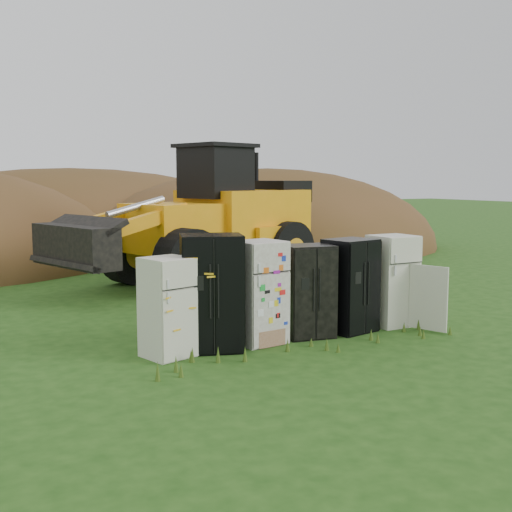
{
  "coord_description": "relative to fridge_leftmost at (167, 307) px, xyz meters",
  "views": [
    {
      "loc": [
        -5.87,
        -9.63,
        2.86
      ],
      "look_at": [
        0.35,
        2.0,
        1.27
      ],
      "focal_mm": 45.0,
      "sensor_mm": 36.0,
      "label": 1
    }
  ],
  "objects": [
    {
      "name": "ground",
      "position": [
        2.36,
        0.04,
        -0.81
      ],
      "size": [
        120.0,
        120.0,
        0.0
      ],
      "primitive_type": "plane",
      "color": "#1E4512",
      "rests_on": "ground"
    },
    {
      "name": "fridge_black_side",
      "position": [
        0.81,
        0.05,
        0.16
      ],
      "size": [
        1.22,
        1.08,
        1.94
      ],
      "primitive_type": null,
      "rotation": [
        0.0,
        0.0,
        -0.33
      ],
      "color": "black",
      "rests_on": "ground"
    },
    {
      "name": "dirt_mound_back",
      "position": [
        2.45,
        18.37,
        -0.81
      ],
      "size": [
        19.75,
        13.17,
        6.62
      ],
      "primitive_type": "ellipsoid",
      "color": "#4C3718",
      "rests_on": "ground"
    },
    {
      "name": "fridge_open_door",
      "position": [
        4.67,
        0.06,
        0.08
      ],
      "size": [
        0.81,
        0.75,
        1.77
      ],
      "primitive_type": null,
      "rotation": [
        0.0,
        0.0,
        0.01
      ],
      "color": "beige",
      "rests_on": "ground"
    },
    {
      "name": "fridge_leftmost",
      "position": [
        0.0,
        0.0,
        0.0
      ],
      "size": [
        0.87,
        0.85,
        1.62
      ],
      "primitive_type": null,
      "rotation": [
        0.0,
        0.0,
        0.27
      ],
      "color": "beige",
      "rests_on": "ground"
    },
    {
      "name": "fridge_dark_mid",
      "position": [
        2.72,
        0.06,
        0.03
      ],
      "size": [
        0.96,
        0.83,
        1.68
      ],
      "primitive_type": null,
      "rotation": [
        0.0,
        0.0,
        -0.17
      ],
      "color": "black",
      "rests_on": "ground"
    },
    {
      "name": "dirt_mound_right",
      "position": [
        8.99,
        12.82,
        -0.81
      ],
      "size": [
        15.02,
        11.01,
        6.53
      ],
      "primitive_type": "ellipsoid",
      "color": "#4C3718",
      "rests_on": "ground"
    },
    {
      "name": "wheel_loader",
      "position": [
        3.02,
        6.43,
        1.1
      ],
      "size": [
        8.46,
        5.35,
        3.81
      ],
      "primitive_type": null,
      "rotation": [
        0.0,
        0.0,
        0.3
      ],
      "color": "orange",
      "rests_on": "ground"
    },
    {
      "name": "fridge_sticker",
      "position": [
        1.71,
        0.08,
        0.09
      ],
      "size": [
        0.89,
        0.83,
        1.8
      ],
      "primitive_type": null,
      "rotation": [
        0.0,
        0.0,
        0.13
      ],
      "color": "silver",
      "rests_on": "ground"
    },
    {
      "name": "fridge_black_right",
      "position": [
        3.62,
        0.02,
        0.06
      ],
      "size": [
        1.0,
        0.88,
        1.74
      ],
      "primitive_type": null,
      "rotation": [
        0.0,
        0.0,
        0.19
      ],
      "color": "black",
      "rests_on": "ground"
    }
  ]
}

